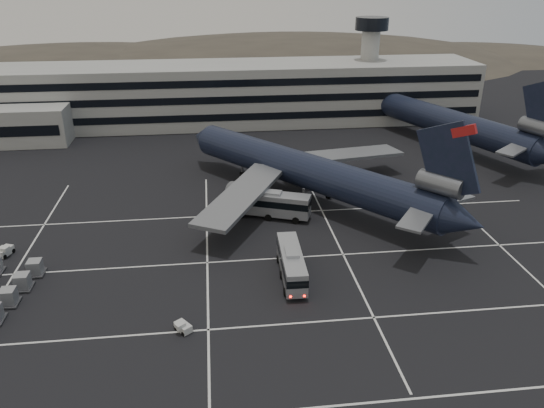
{
  "coord_description": "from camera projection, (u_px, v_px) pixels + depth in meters",
  "views": [
    {
      "loc": [
        -4.71,
        -56.04,
        35.06
      ],
      "look_at": [
        3.21,
        10.38,
        5.0
      ],
      "focal_mm": 35.0,
      "sensor_mm": 36.0,
      "label": 1
    }
  ],
  "objects": [
    {
      "name": "hills",
      "position": [
        262.0,
        87.0,
        226.5
      ],
      "size": [
        352.0,
        180.0,
        44.0
      ],
      "color": "#38332B",
      "rests_on": "ground"
    },
    {
      "name": "tug_b",
      "position": [
        184.0,
        327.0,
        55.51
      ],
      "size": [
        2.07,
        2.23,
        1.24
      ],
      "rotation": [
        0.0,
        0.0,
        0.64
      ],
      "color": "beige",
      "rests_on": "ground"
    },
    {
      "name": "bus_far",
      "position": [
        270.0,
        203.0,
        80.15
      ],
      "size": [
        12.31,
        6.96,
        4.28
      ],
      "rotation": [
        0.0,
        0.0,
        1.2
      ],
      "color": "#94979C",
      "rests_on": "ground"
    },
    {
      "name": "ground",
      "position": [
        256.0,
        276.0,
        65.63
      ],
      "size": [
        260.0,
        260.0,
        0.0
      ],
      "primitive_type": "plane",
      "color": "black",
      "rests_on": "ground"
    },
    {
      "name": "trijet_far",
      "position": [
        444.0,
        120.0,
        111.77
      ],
      "size": [
        29.13,
        55.34,
        18.08
      ],
      "rotation": [
        0.0,
        0.0,
        0.38
      ],
      "color": "black",
      "rests_on": "ground"
    },
    {
      "name": "terminal",
      "position": [
        217.0,
        95.0,
        126.91
      ],
      "size": [
        125.0,
        26.0,
        24.0
      ],
      "color": "gray",
      "rests_on": "ground"
    },
    {
      "name": "lane_markings",
      "position": [
        263.0,
        272.0,
        66.39
      ],
      "size": [
        90.0,
        55.62,
        0.01
      ],
      "color": "silver",
      "rests_on": "ground"
    },
    {
      "name": "tug_a",
      "position": [
        4.0,
        251.0,
        70.02
      ],
      "size": [
        2.12,
        2.63,
        1.48
      ],
      "rotation": [
        0.0,
        0.0,
        -0.36
      ],
      "color": "beige",
      "rests_on": "ground"
    },
    {
      "name": "trijet_main",
      "position": [
        310.0,
        172.0,
        84.2
      ],
      "size": [
        41.43,
        47.83,
        18.08
      ],
      "rotation": [
        0.0,
        0.0,
        0.69
      ],
      "color": "black",
      "rests_on": "ground"
    },
    {
      "name": "bus_near",
      "position": [
        292.0,
        263.0,
        64.49
      ],
      "size": [
        3.0,
        11.04,
        3.87
      ],
      "rotation": [
        0.0,
        0.0,
        -0.02
      ],
      "color": "#94979C",
      "rests_on": "ground"
    }
  ]
}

